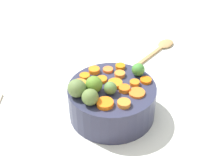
% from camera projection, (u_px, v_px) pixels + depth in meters
% --- Properties ---
extents(tabletop, '(2.40, 2.40, 0.02)m').
position_uv_depth(tabletop, '(118.00, 117.00, 0.82)').
color(tabletop, silver).
rests_on(tabletop, ground).
extents(serving_bowl_carrots, '(0.22, 0.22, 0.09)m').
position_uv_depth(serving_bowl_carrots, '(112.00, 101.00, 0.79)').
color(serving_bowl_carrots, '#2E304A').
rests_on(serving_bowl_carrots, tabletop).
extents(carrot_slice_0, '(0.05, 0.05, 0.01)m').
position_uv_depth(carrot_slice_0, '(115.00, 83.00, 0.77)').
color(carrot_slice_0, orange).
rests_on(carrot_slice_0, serving_bowl_carrots).
extents(carrot_slice_1, '(0.04, 0.04, 0.01)m').
position_uv_depth(carrot_slice_1, '(124.00, 103.00, 0.71)').
color(carrot_slice_1, orange).
rests_on(carrot_slice_1, serving_bowl_carrots).
extents(carrot_slice_2, '(0.03, 0.03, 0.01)m').
position_uv_depth(carrot_slice_2, '(135.00, 83.00, 0.77)').
color(carrot_slice_2, orange).
rests_on(carrot_slice_2, serving_bowl_carrots).
extents(carrot_slice_3, '(0.03, 0.03, 0.01)m').
position_uv_depth(carrot_slice_3, '(85.00, 76.00, 0.80)').
color(carrot_slice_3, orange).
rests_on(carrot_slice_3, serving_bowl_carrots).
extents(carrot_slice_4, '(0.04, 0.04, 0.01)m').
position_uv_depth(carrot_slice_4, '(120.00, 67.00, 0.83)').
color(carrot_slice_4, orange).
rests_on(carrot_slice_4, serving_bowl_carrots).
extents(carrot_slice_5, '(0.04, 0.04, 0.01)m').
position_uv_depth(carrot_slice_5, '(105.00, 103.00, 0.71)').
color(carrot_slice_5, orange).
rests_on(carrot_slice_5, serving_bowl_carrots).
extents(carrot_slice_6, '(0.04, 0.04, 0.01)m').
position_uv_depth(carrot_slice_6, '(79.00, 85.00, 0.77)').
color(carrot_slice_6, orange).
rests_on(carrot_slice_6, serving_bowl_carrots).
extents(carrot_slice_7, '(0.03, 0.03, 0.01)m').
position_uv_depth(carrot_slice_7, '(108.00, 70.00, 0.82)').
color(carrot_slice_7, orange).
rests_on(carrot_slice_7, serving_bowl_carrots).
extents(carrot_slice_8, '(0.05, 0.05, 0.01)m').
position_uv_depth(carrot_slice_8, '(137.00, 93.00, 0.74)').
color(carrot_slice_8, orange).
rests_on(carrot_slice_8, serving_bowl_carrots).
extents(carrot_slice_9, '(0.03, 0.03, 0.01)m').
position_uv_depth(carrot_slice_9, '(146.00, 80.00, 0.78)').
color(carrot_slice_9, orange).
rests_on(carrot_slice_9, serving_bowl_carrots).
extents(carrot_slice_10, '(0.04, 0.04, 0.01)m').
position_uv_depth(carrot_slice_10, '(94.00, 70.00, 0.81)').
color(carrot_slice_10, orange).
rests_on(carrot_slice_10, serving_bowl_carrots).
extents(carrot_slice_11, '(0.04, 0.04, 0.01)m').
position_uv_depth(carrot_slice_11, '(124.00, 89.00, 0.75)').
color(carrot_slice_11, orange).
rests_on(carrot_slice_11, serving_bowl_carrots).
extents(carrot_slice_12, '(0.04, 0.04, 0.01)m').
position_uv_depth(carrot_slice_12, '(102.00, 79.00, 0.79)').
color(carrot_slice_12, orange).
rests_on(carrot_slice_12, serving_bowl_carrots).
extents(carrot_slice_13, '(0.03, 0.03, 0.01)m').
position_uv_depth(carrot_slice_13, '(121.00, 74.00, 0.80)').
color(carrot_slice_13, orange).
rests_on(carrot_slice_13, serving_bowl_carrots).
extents(brussels_sprout_0, '(0.03, 0.03, 0.03)m').
position_uv_depth(brussels_sprout_0, '(138.00, 70.00, 0.80)').
color(brussels_sprout_0, '#428635').
rests_on(brussels_sprout_0, serving_bowl_carrots).
extents(brussels_sprout_1, '(0.04, 0.04, 0.04)m').
position_uv_depth(brussels_sprout_1, '(77.00, 88.00, 0.73)').
color(brussels_sprout_1, '#5C743E').
rests_on(brussels_sprout_1, serving_bowl_carrots).
extents(brussels_sprout_2, '(0.04, 0.04, 0.04)m').
position_uv_depth(brussels_sprout_2, '(90.00, 97.00, 0.71)').
color(brussels_sprout_2, '#5C7439').
rests_on(brussels_sprout_2, serving_bowl_carrots).
extents(brussels_sprout_3, '(0.04, 0.04, 0.04)m').
position_uv_depth(brussels_sprout_3, '(94.00, 84.00, 0.74)').
color(brussels_sprout_3, '#598327').
rests_on(brussels_sprout_3, serving_bowl_carrots).
extents(brussels_sprout_4, '(0.03, 0.03, 0.03)m').
position_uv_depth(brussels_sprout_4, '(110.00, 88.00, 0.74)').
color(brussels_sprout_4, '#557A3C').
rests_on(brussels_sprout_4, serving_bowl_carrots).
extents(wooden_spoon, '(0.26, 0.20, 0.01)m').
position_uv_depth(wooden_spoon, '(158.00, 50.00, 1.07)').
color(wooden_spoon, tan).
rests_on(wooden_spoon, tabletop).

